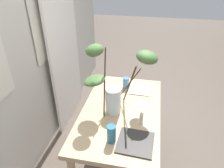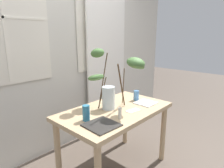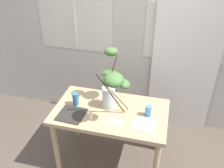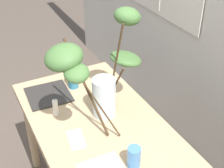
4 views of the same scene
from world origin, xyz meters
name	(u,v)px [view 2 (image 2 of 4)]	position (x,y,z in m)	size (l,w,h in m)	color
back_wall_with_windows	(61,46)	(0.00, 0.96, 1.39)	(4.67, 0.14, 2.76)	beige
curtain_sheer_side	(107,61)	(0.74, 0.83, 1.13)	(0.81, 0.03, 2.27)	white
dining_table	(115,118)	(0.00, 0.00, 0.65)	(1.22, 0.71, 0.75)	tan
vase_with_branches	(113,79)	(0.00, 0.04, 1.08)	(0.43, 0.65, 0.65)	silver
drinking_glass_blue_left	(86,113)	(-0.40, 0.01, 0.83)	(0.07, 0.07, 0.15)	teal
drinking_glass_blue_right	(136,95)	(0.40, 0.01, 0.81)	(0.07, 0.07, 0.12)	#4C84BC
plate_square_left	(102,125)	(-0.38, -0.17, 0.76)	(0.27, 0.27, 0.01)	#2D2B28
plate_square_right	(146,103)	(0.38, -0.14, 0.76)	(0.21, 0.21, 0.01)	white
napkin_folded	(133,111)	(0.09, -0.17, 0.75)	(0.16, 0.08, 0.00)	silver
pillar_candle	(120,113)	(-0.16, -0.19, 0.81)	(0.03, 0.03, 0.12)	silver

